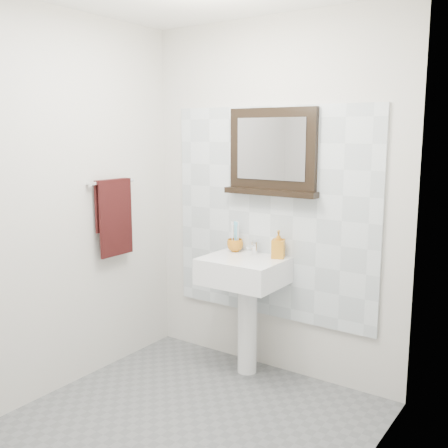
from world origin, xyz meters
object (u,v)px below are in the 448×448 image
Objects in this scene: pedestal_sink at (244,283)px; toothbrush_cup at (235,245)px; framed_mirror at (272,154)px; hand_towel at (114,211)px; soap_dispenser at (278,244)px.

pedestal_sink reaches higher than toothbrush_cup.
pedestal_sink is at bearing -38.66° from toothbrush_cup.
toothbrush_cup is (-0.16, 0.13, 0.23)m from pedestal_sink.
pedestal_sink is 0.92m from framed_mirror.
framed_mirror reaches higher than toothbrush_cup.
toothbrush_cup is 0.21× the size of hand_towel.
soap_dispenser reaches higher than pedestal_sink.
framed_mirror reaches higher than hand_towel.
framed_mirror is (-0.09, 0.06, 0.62)m from soap_dispenser.
pedestal_sink is 1.37× the size of framed_mirror.
hand_towel reaches higher than pedestal_sink.
framed_mirror is at bearing 31.26° from hand_towel.
toothbrush_cup is at bearing 160.63° from soap_dispenser.
soap_dispenser is 0.35× the size of hand_towel.
pedestal_sink is at bearing -119.38° from framed_mirror.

